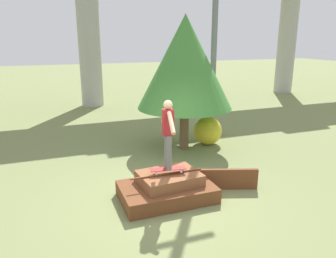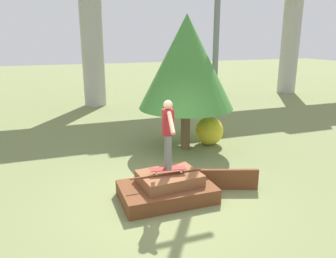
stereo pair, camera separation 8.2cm
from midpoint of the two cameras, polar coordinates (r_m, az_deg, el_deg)
name	(u,v)px [view 2 (the right image)]	position (r m, az deg, el deg)	size (l,w,h in m)	color
ground_plane	(167,199)	(7.33, 0.10, -12.03)	(80.00, 80.00, 0.00)	olive
scrap_pile	(167,188)	(7.24, 0.23, -10.27)	(1.99, 1.27, 0.61)	brown
scrap_plank_loose	(228,179)	(7.77, 10.67, -8.63)	(1.35, 0.55, 0.49)	brown
skateboard	(168,169)	(7.08, 0.33, -6.98)	(0.80, 0.31, 0.09)	maroon
skater	(168,130)	(6.79, 0.34, -0.26)	(0.25, 1.09, 1.49)	slate
utility_pole	(217,10)	(11.63, 8.78, 19.79)	(1.30, 0.20, 8.32)	slate
tree_behind_left	(186,62)	(9.91, 3.47, 11.49)	(2.88, 2.88, 4.08)	brown
bush_yellow_flowering	(209,131)	(10.81, 7.42, -0.33)	(0.92, 0.92, 0.92)	gold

